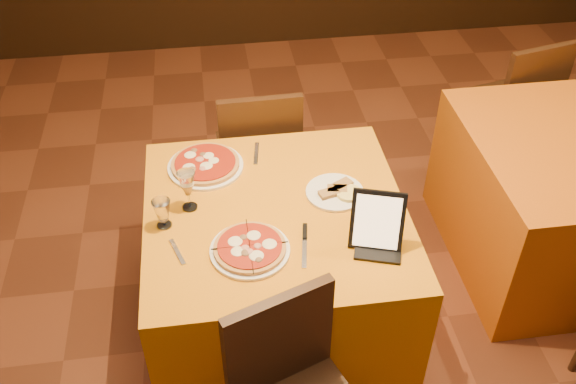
{
  "coord_description": "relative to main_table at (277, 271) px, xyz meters",
  "views": [
    {
      "loc": [
        -0.33,
        -1.48,
        2.54
      ],
      "look_at": [
        -0.05,
        0.5,
        0.86
      ],
      "focal_mm": 40.0,
      "sensor_mm": 36.0,
      "label": 1
    }
  ],
  "objects": [
    {
      "name": "fork_far",
      "position": [
        -0.04,
        0.4,
        0.38
      ],
      "size": [
        0.04,
        0.17,
        0.01
      ],
      "primitive_type": "cube",
      "rotation": [
        0.0,
        0.0,
        1.42
      ],
      "color": "silver",
      "rests_on": "main_table"
    },
    {
      "name": "chair_main_far",
      "position": [
        -0.0,
        0.82,
        0.08
      ],
      "size": [
        0.45,
        0.45,
        0.91
      ],
      "primitive_type": null,
      "rotation": [
        0.0,
        0.0,
        3.17
      ],
      "color": "black",
      "rests_on": "floor"
    },
    {
      "name": "pizza_near",
      "position": [
        -0.13,
        -0.23,
        0.39
      ],
      "size": [
        0.32,
        0.32,
        0.03
      ],
      "rotation": [
        0.0,
        0.0,
        0.05
      ],
      "color": "white",
      "rests_on": "main_table"
    },
    {
      "name": "water_glass",
      "position": [
        -0.46,
        -0.03,
        0.44
      ],
      "size": [
        0.06,
        0.06,
        0.13
      ],
      "primitive_type": null,
      "rotation": [
        0.0,
        0.0,
        0.09
      ],
      "color": "silver",
      "rests_on": "main_table"
    },
    {
      "name": "cutlet_dish",
      "position": [
        0.27,
        0.07,
        0.39
      ],
      "size": [
        0.25,
        0.25,
        0.03
      ],
      "rotation": [
        0.0,
        0.0,
        -0.22
      ],
      "color": "white",
      "rests_on": "main_table"
    },
    {
      "name": "side_table",
      "position": [
        1.55,
        0.29,
        0.0
      ],
      "size": [
        1.1,
        1.1,
        0.75
      ],
      "primitive_type": "cube",
      "color": "#B2530B",
      "rests_on": "floor"
    },
    {
      "name": "pizza_far",
      "position": [
        -0.28,
        0.33,
        0.39
      ],
      "size": [
        0.34,
        0.34,
        0.03
      ],
      "rotation": [
        0.0,
        0.0,
        -0.13
      ],
      "color": "white",
      "rests_on": "main_table"
    },
    {
      "name": "knife",
      "position": [
        0.08,
        -0.24,
        0.38
      ],
      "size": [
        0.06,
        0.23,
        0.01
      ],
      "primitive_type": "cube",
      "rotation": [
        0.0,
        0.0,
        1.4
      ],
      "color": "silver",
      "rests_on": "main_table"
    },
    {
      "name": "fork_near",
      "position": [
        -0.41,
        -0.19,
        0.38
      ],
      "size": [
        0.07,
        0.15,
        0.01
      ],
      "primitive_type": "cube",
      "rotation": [
        0.0,
        0.0,
        1.9
      ],
      "color": "silver",
      "rests_on": "main_table"
    },
    {
      "name": "tablet",
      "position": [
        0.37,
        -0.25,
        0.49
      ],
      "size": [
        0.23,
        0.16,
        0.24
      ],
      "primitive_type": "cube",
      "rotation": [
        -0.35,
        0.0,
        -0.31
      ],
      "color": "black",
      "rests_on": "main_table"
    },
    {
      "name": "chair_side_far",
      "position": [
        1.55,
        1.11,
        0.08
      ],
      "size": [
        0.54,
        0.54,
        0.91
      ],
      "primitive_type": null,
      "rotation": [
        0.0,
        0.0,
        3.37
      ],
      "color": "black",
      "rests_on": "floor"
    },
    {
      "name": "wine_glass",
      "position": [
        -0.36,
        0.07,
        0.47
      ],
      "size": [
        0.08,
        0.08,
        0.19
      ],
      "primitive_type": null,
      "rotation": [
        0.0,
        0.0,
        0.04
      ],
      "color": "#E0BF7F",
      "rests_on": "main_table"
    },
    {
      "name": "main_table",
      "position": [
        0.0,
        0.0,
        0.0
      ],
      "size": [
        1.1,
        1.1,
        0.75
      ],
      "primitive_type": "cube",
      "color": "orange",
      "rests_on": "floor"
    }
  ]
}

